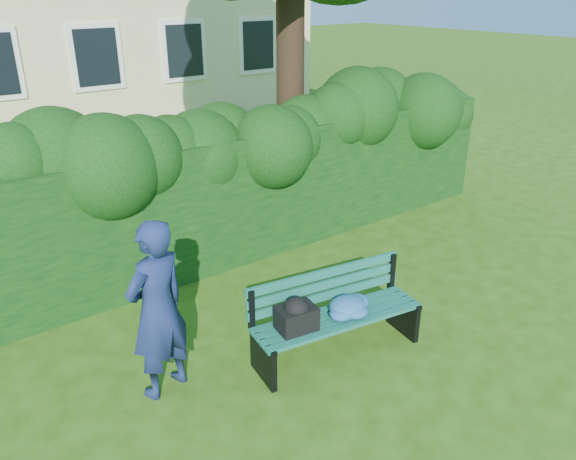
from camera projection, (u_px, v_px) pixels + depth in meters
ground at (319, 319)px, 6.65m from camera, size 80.00×80.00×0.00m
hedge at (219, 197)px, 7.89m from camera, size 10.00×1.00×1.80m
park_bench at (331, 313)px, 5.84m from camera, size 1.91×0.84×0.89m
man_reading at (157, 310)px, 5.16m from camera, size 0.75×0.59×1.79m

